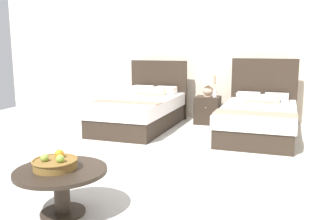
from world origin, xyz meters
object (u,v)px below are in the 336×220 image
Objects in this scene: vase at (215,94)px; fruit_bowl at (55,163)px; table_lamp at (208,84)px; coffee_table at (61,181)px; nightstand at (207,110)px; bed_near_corner at (259,118)px; bed_near_window at (141,111)px.

vase is 4.24m from fruit_bowl.
table_lamp is 0.51× the size of coffee_table.
coffee_table is 2.04× the size of fruit_bowl.
table_lamp is 0.24m from vase.
nightstand is at bearing 164.39° from vase.
bed_near_corner is 3.88m from fruit_bowl.
fruit_bowl is at bearing -178.96° from coffee_table.
bed_near_window is 2.14m from bed_near_corner.
bed_near_window is 1.46m from vase.
coffee_table is (-0.52, -4.22, 0.05)m from nightstand.
table_lamp is at bearing 157.24° from vase.
fruit_bowl is at bearing -97.67° from table_lamp.
bed_near_window is 4.11× the size of nightstand.
bed_near_window is at bearing -148.66° from nightstand.
table_lamp is at bearing 145.19° from bed_near_corner.
bed_near_window reaches higher than nightstand.
coffee_table is at bearing 1.04° from fruit_bowl.
fruit_bowl reaches higher than coffee_table.
bed_near_window is 5.23× the size of table_lamp.
vase is 4.24m from coffee_table.
bed_near_corner reaches higher than coffee_table.
coffee_table is at bearing -99.00° from vase.
nightstand is 0.51m from table_lamp.
bed_near_corner is 1.12m from vase.
vase is at bearing 80.31° from fruit_bowl.
bed_near_corner is 5.16× the size of table_lamp.
nightstand is 0.66× the size of coffee_table.
table_lamp is at bearing 90.00° from nightstand.
nightstand is (-1.01, 0.68, -0.03)m from bed_near_corner.
bed_near_window is 3.58m from coffee_table.
vase is (-0.86, 0.64, 0.31)m from bed_near_corner.
bed_near_corner is at bearing -34.81° from table_lamp.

